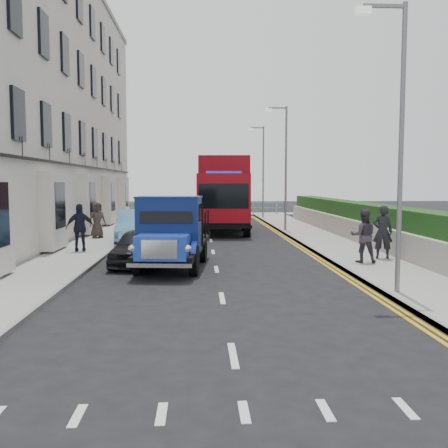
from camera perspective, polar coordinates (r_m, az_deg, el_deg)
ground at (r=14.11m, az=-0.59°, el=-6.62°), size 120.00×120.00×0.00m
pavement_west at (r=23.46m, az=-14.27°, el=-2.05°), size 2.40×38.00×0.12m
pavement_east at (r=23.72m, az=11.46°, el=-1.93°), size 2.60×38.00×0.12m
promenade at (r=42.92m, az=-2.08°, el=1.13°), size 30.00×2.50×0.12m
sea_plane at (r=73.88m, az=-2.39°, el=2.61°), size 120.00×120.00×0.00m
terrace_west at (r=28.61m, az=-21.56°, el=13.25°), size 6.31×30.20×14.25m
garden_east at (r=24.18m, az=15.88°, el=0.11°), size 1.45×28.00×1.75m
seafront_railing at (r=42.09m, az=-2.07°, el=1.77°), size 13.00×0.08×1.11m
lamp_near at (r=12.79m, az=19.12°, el=9.94°), size 1.23×0.18×7.00m
lamp_mid at (r=28.25m, az=6.85°, el=7.19°), size 1.23×0.18×7.00m
lamp_far at (r=38.14m, az=4.32°, el=6.58°), size 1.23×0.18×7.00m
bedford_lorry at (r=15.76m, az=-6.16°, el=-1.52°), size 2.39×5.06×2.32m
red_lorry at (r=28.72m, az=0.07°, el=3.72°), size 3.22×8.25×4.24m
parked_car_front at (r=17.11m, az=-9.73°, el=-2.58°), size 1.81×3.75×1.24m
parked_car_mid at (r=22.42m, az=-9.90°, el=-0.44°), size 2.04×4.85×1.56m
parked_car_rear at (r=26.47m, az=-7.27°, el=0.15°), size 2.39×4.82×1.35m
seafront_car_left at (r=40.59m, az=-4.70°, el=1.97°), size 2.81×5.92×1.63m
seafront_car_right at (r=40.55m, az=1.47°, el=1.84°), size 2.01×4.32×1.43m
pedestrian_east_near at (r=18.34m, az=17.67°, el=-0.86°), size 0.78×0.61×1.88m
pedestrian_east_far at (r=17.25m, az=15.65°, el=-1.30°), size 0.97×0.81×1.79m
pedestrian_west_near at (r=20.08m, az=-16.11°, el=-0.40°), size 1.15×0.65×1.85m
pedestrian_west_far at (r=24.85m, az=-14.28°, el=0.46°), size 1.00×0.94×1.72m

